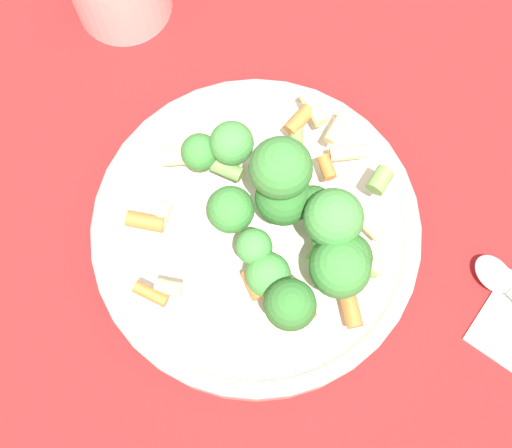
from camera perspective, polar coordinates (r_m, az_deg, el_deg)
ground_plane at (r=0.61m, az=-0.00°, el=-1.44°), size 3.00×3.00×0.00m
bowl at (r=0.59m, az=-0.00°, el=-0.82°), size 0.27×0.27×0.05m
pasta_salad at (r=0.53m, az=2.86°, el=0.27°), size 0.21×0.19×0.09m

